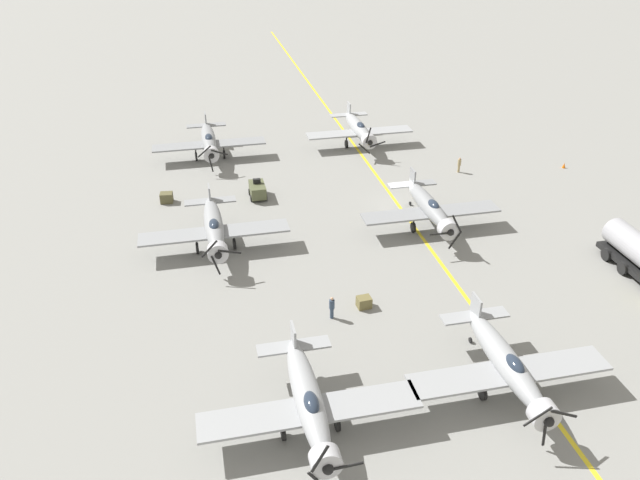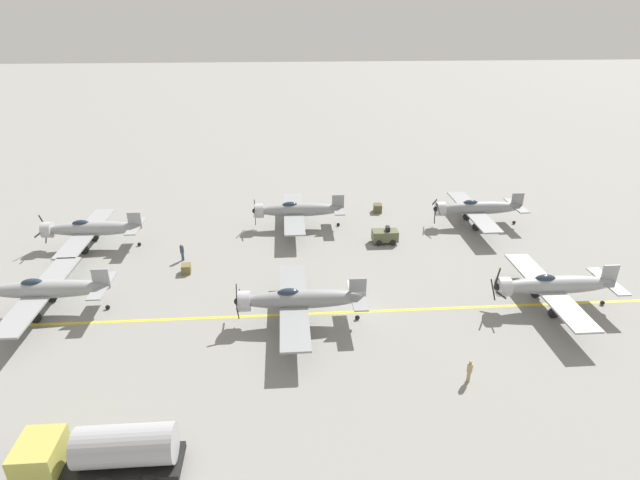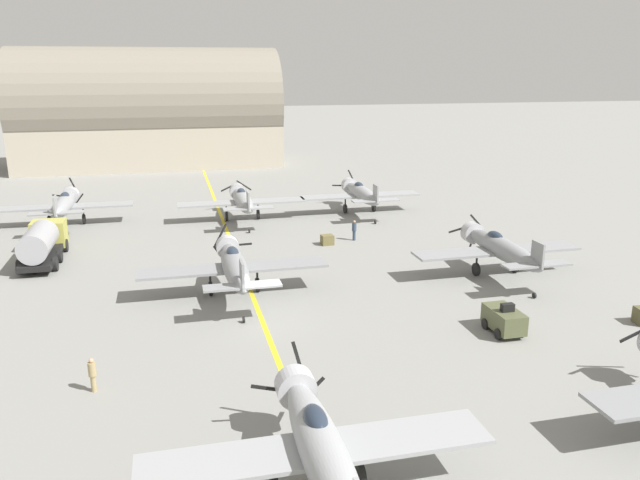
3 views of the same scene
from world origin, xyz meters
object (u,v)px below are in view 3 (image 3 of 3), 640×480
ground_crew_walking (92,373)px  airplane_mid_center (234,265)px  airplane_far_left (64,204)px  supply_crate_mid_lane (327,240)px  airplane_far_right (361,193)px  fuel_tanker (42,242)px  airplane_near_center (321,448)px  hangar (150,114)px  ground_crew_inspecting (354,229)px  airplane_mid_right (500,248)px  tow_tractor (504,319)px  airplane_far_center (242,200)px

ground_crew_walking → airplane_mid_center: bearing=55.2°
airplane_far_left → supply_crate_mid_lane: bearing=-39.6°
airplane_far_right → fuel_tanker: (-27.80, -9.77, -0.50)m
airplane_mid_center → airplane_far_right: (14.69, 20.29, -0.00)m
airplane_near_center → airplane_far_left: bearing=122.4°
airplane_far_right → hangar: 42.77m
airplane_near_center → ground_crew_walking: 12.56m
fuel_tanker → ground_crew_inspecting: size_ratio=4.65×
airplane_mid_right → tow_tractor: 10.09m
airplane_far_center → airplane_far_left: bearing=-170.7°
airplane_near_center → ground_crew_walking: (-8.16, 9.48, -1.13)m
ground_crew_inspecting → hangar: size_ratio=0.05×
airplane_near_center → hangar: 78.15m
airplane_mid_right → hangar: (-24.04, 57.88, 5.42)m
airplane_mid_right → airplane_far_center: bearing=125.0°
airplane_far_center → tow_tractor: (10.75, -29.13, -1.22)m
fuel_tanker → hangar: hangar is taller
airplane_mid_right → supply_crate_mid_lane: size_ratio=12.35×
airplane_far_right → airplane_far_left: bearing=163.9°
airplane_far_left → airplane_far_right: bearing=-14.1°
ground_crew_walking → hangar: bearing=88.6°
airplane_near_center → tow_tractor: bearing=54.4°
airplane_mid_center → ground_crew_inspecting: size_ratio=6.98×
ground_crew_inspecting → supply_crate_mid_lane: 2.68m
airplane_mid_right → airplane_far_right: size_ratio=1.00×
airplane_mid_right → airplane_mid_center: 18.28m
airplane_far_center → ground_crew_inspecting: airplane_far_center is taller
airplane_mid_center → tow_tractor: size_ratio=4.62×
airplane_far_center → supply_crate_mid_lane: bearing=-43.5°
airplane_far_center → airplane_far_right: size_ratio=1.00×
airplane_far_left → ground_crew_inspecting: airplane_far_left is taller
airplane_far_center → ground_crew_walking: 32.31m
airplane_near_center → airplane_far_right: size_ratio=1.00×
airplane_near_center → airplane_mid_center: 20.25m
airplane_mid_right → ground_crew_walking: size_ratio=7.42×
fuel_tanker → supply_crate_mid_lane: 21.76m
airplane_near_center → airplane_mid_right: airplane_near_center is taller
fuel_tanker → airplane_near_center: bearing=-65.9°
airplane_far_center → hangar: bearing=119.3°
airplane_near_center → tow_tractor: 17.01m
airplane_far_right → tow_tractor: bearing=-105.0°
airplane_far_center → fuel_tanker: (-16.00, -9.29, -0.50)m
airplane_far_left → hangar: (7.31, 35.68, 5.42)m
airplane_mid_right → supply_crate_mid_lane: 14.28m
airplane_near_center → tow_tractor: (12.98, 10.93, -1.22)m
ground_crew_walking → ground_crew_inspecting: bearing=49.1°
airplane_near_center → supply_crate_mid_lane: airplane_near_center is taller
airplane_far_left → hangar: size_ratio=0.33×
airplane_mid_center → airplane_far_right: same height
airplane_far_left → airplane_near_center: bearing=-83.0°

